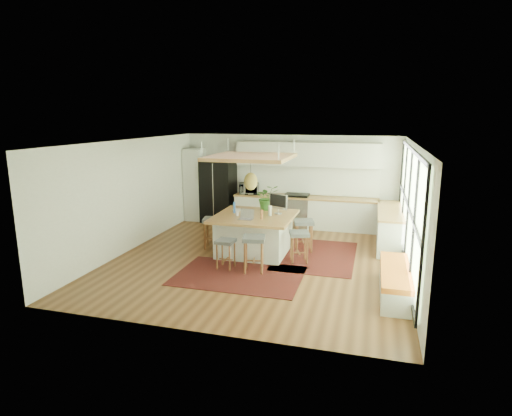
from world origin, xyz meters
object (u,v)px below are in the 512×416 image
(stool_near_right, at_px, (254,256))
(laptop, at_px, (246,214))
(stool_left_side, at_px, (213,234))
(fridge, at_px, (218,192))
(island, at_px, (255,234))
(microwave, at_px, (249,187))
(monitor, at_px, (278,203))
(stool_right_front, at_px, (299,247))
(stool_right_back, at_px, (304,237))
(stool_near_left, at_px, (226,252))
(island_plant, at_px, (267,200))

(stool_near_right, relative_size, laptop, 2.23)
(stool_left_side, bearing_deg, stool_near_right, -42.57)
(fridge, relative_size, island, 1.06)
(laptop, bearing_deg, microwave, 108.13)
(stool_near_right, distance_m, laptop, 1.12)
(monitor, bearing_deg, microwave, 147.72)
(stool_near_right, bearing_deg, microwave, 107.99)
(fridge, xyz_separation_m, island, (1.94, -2.70, -0.46))
(stool_right_front, xyz_separation_m, laptop, (-1.24, -0.07, 0.70))
(island, bearing_deg, stool_right_front, -18.96)
(monitor, bearing_deg, stool_right_back, 40.08)
(stool_near_left, xyz_separation_m, stool_right_front, (1.46, 0.81, 0.00))
(fridge, relative_size, laptop, 5.63)
(stool_near_right, bearing_deg, fridge, 119.96)
(stool_near_right, distance_m, stool_left_side, 1.96)
(fridge, distance_m, stool_left_side, 2.80)
(stool_right_back, height_order, island_plant, island_plant)
(stool_right_front, bearing_deg, stool_left_side, 168.03)
(fridge, distance_m, stool_near_right, 4.59)
(stool_near_left, xyz_separation_m, monitor, (0.81, 1.50, 0.83))
(laptop, bearing_deg, island, 83.32)
(stool_near_left, distance_m, stool_near_right, 0.64)
(stool_left_side, relative_size, laptop, 2.19)
(stool_near_right, height_order, microwave, microwave)
(stool_right_front, bearing_deg, laptop, -176.77)
(monitor, distance_m, island_plant, 0.52)
(monitor, bearing_deg, fridge, 162.03)
(stool_near_right, relative_size, stool_left_side, 1.02)
(stool_near_left, bearing_deg, island, 75.90)
(microwave, bearing_deg, stool_near_right, -89.47)
(monitor, relative_size, island_plant, 0.85)
(stool_near_right, xyz_separation_m, stool_right_back, (0.78, 1.68, 0.00))
(stool_right_back, bearing_deg, fridge, 143.52)
(fridge, height_order, island, fridge)
(stool_left_side, distance_m, island_plant, 1.60)
(stool_near_right, xyz_separation_m, stool_right_front, (0.82, 0.85, 0.00))
(fridge, xyz_separation_m, stool_near_left, (1.63, -3.91, -0.57))
(fridge, distance_m, stool_right_back, 3.84)
(island, height_order, stool_right_back, island)
(laptop, distance_m, microwave, 3.28)
(stool_near_left, distance_m, stool_right_front, 1.67)
(fridge, xyz_separation_m, laptop, (1.86, -3.17, 0.12))
(island, distance_m, island_plant, 0.98)
(stool_near_right, xyz_separation_m, microwave, (-1.28, 3.94, 0.77))
(island, height_order, stool_left_side, island)
(stool_right_back, relative_size, microwave, 1.30)
(island, xyz_separation_m, stool_near_left, (-0.30, -1.21, -0.11))
(island_plant, bearing_deg, fridge, 135.49)
(monitor, bearing_deg, laptop, -101.25)
(stool_right_back, relative_size, stool_left_side, 1.02)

